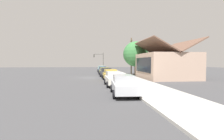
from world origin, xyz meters
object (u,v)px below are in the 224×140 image
object	(u,v)px
car_silver	(124,85)
utility_pole_wooden	(131,56)
fire_hydrant_red	(115,74)
car_charcoal	(106,73)
car_olive	(104,71)
car_navy	(103,70)
car_mustard	(111,75)
traffic_light_main	(99,59)
shade_tree	(136,54)
car_ivory	(114,79)
car_seafoam	(101,69)

from	to	relation	value
car_silver	utility_pole_wooden	distance (m)	22.31
fire_hydrant_red	car_silver	bearing A→B (deg)	-5.31
fire_hydrant_red	car_charcoal	bearing A→B (deg)	-95.79
car_olive	fire_hydrant_red	distance (m)	5.71
car_navy	car_mustard	distance (m)	16.32
traffic_light_main	utility_pole_wooden	distance (m)	16.30
shade_tree	car_mustard	bearing A→B (deg)	-32.44
car_silver	traffic_light_main	distance (m)	36.77
car_ivory	utility_pole_wooden	distance (m)	17.14
car_seafoam	car_charcoal	distance (m)	16.62
car_seafoam	traffic_light_main	distance (m)	4.58
car_charcoal	fire_hydrant_red	distance (m)	1.55
car_navy	car_silver	bearing A→B (deg)	-0.23
car_olive	car_charcoal	distance (m)	5.35
shade_tree	traffic_light_main	bearing A→B (deg)	-158.55
utility_pole_wooden	car_charcoal	bearing A→B (deg)	-47.52
traffic_light_main	car_mustard	bearing A→B (deg)	0.71
car_charcoal	traffic_light_main	world-z (taller)	traffic_light_main
car_silver	traffic_light_main	xyz separation A→B (m)	(-36.68, -0.15, 2.68)
car_mustard	utility_pole_wooden	world-z (taller)	utility_pole_wooden
car_navy	car_ivory	xyz separation A→B (m)	(21.84, -0.18, -0.00)
car_silver	car_navy	bearing A→B (deg)	-177.02
car_navy	utility_pole_wooden	bearing A→B (deg)	42.31
shade_tree	utility_pole_wooden	size ratio (longest dim) A/B	0.89
shade_tree	car_silver	bearing A→B (deg)	-16.80
traffic_light_main	car_charcoal	bearing A→B (deg)	0.43
shade_tree	traffic_light_main	xyz separation A→B (m)	(-16.16, -6.35, -0.70)
car_charcoal	car_navy	bearing A→B (deg)	176.33
car_silver	car_charcoal	bearing A→B (deg)	-176.83
car_navy	car_ivory	bearing A→B (deg)	-0.52
shade_tree	utility_pole_wooden	world-z (taller)	utility_pole_wooden
car_olive	shade_tree	size ratio (longest dim) A/B	0.67
fire_hydrant_red	car_ivory	bearing A→B (deg)	-8.50
car_navy	car_olive	distance (m)	5.64
car_mustard	traffic_light_main	bearing A→B (deg)	177.74
car_navy	car_mustard	world-z (taller)	same
car_seafoam	traffic_light_main	xyz separation A→B (m)	(-3.70, -0.33, 2.67)
shade_tree	utility_pole_wooden	distance (m)	1.15
car_olive	car_ivory	size ratio (longest dim) A/B	1.01
car_mustard	traffic_light_main	size ratio (longest dim) A/B	0.86
car_seafoam	fire_hydrant_red	world-z (taller)	car_seafoam
car_ivory	car_charcoal	bearing A→B (deg)	178.91
shade_tree	car_charcoal	bearing A→B (deg)	-56.13
car_mustard	traffic_light_main	xyz separation A→B (m)	(-25.65, -0.32, 2.68)
car_mustard	traffic_light_main	world-z (taller)	traffic_light_main
car_ivory	car_seafoam	bearing A→B (deg)	178.82
car_olive	fire_hydrant_red	bearing A→B (deg)	13.80
traffic_light_main	utility_pole_wooden	bearing A→B (deg)	20.33
utility_pole_wooden	car_ivory	bearing A→B (deg)	-19.41
car_olive	car_silver	bearing A→B (deg)	-1.25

